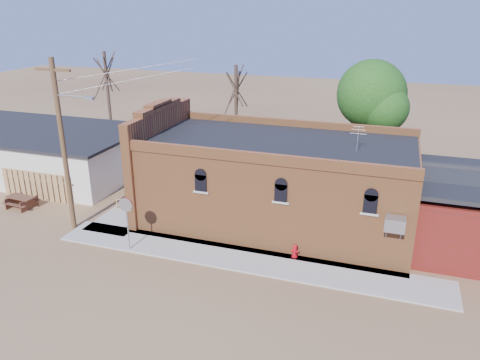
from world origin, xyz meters
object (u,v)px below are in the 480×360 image
(trash_barrel, at_px, (142,207))
(brick_bar, at_px, (272,181))
(stop_sign, at_px, (126,210))
(picnic_table, at_px, (21,200))
(utility_pole, at_px, (64,143))
(fire_hydrant, at_px, (295,251))

(trash_barrel, bearing_deg, brick_bar, 13.54)
(stop_sign, height_order, picnic_table, stop_sign)
(stop_sign, bearing_deg, brick_bar, 64.69)
(brick_bar, relative_size, utility_pole, 1.82)
(utility_pole, relative_size, picnic_table, 5.04)
(picnic_table, bearing_deg, brick_bar, 16.19)
(utility_pole, height_order, picnic_table, utility_pole)
(brick_bar, height_order, trash_barrel, brick_bar)
(fire_hydrant, bearing_deg, utility_pole, 166.59)
(utility_pole, bearing_deg, fire_hydrant, 2.86)
(brick_bar, bearing_deg, stop_sign, -136.00)
(brick_bar, relative_size, trash_barrel, 19.08)
(fire_hydrant, xyz_separation_m, stop_sign, (-7.85, -1.80, 1.76))
(brick_bar, height_order, stop_sign, brick_bar)
(trash_barrel, relative_size, picnic_table, 0.48)
(fire_hydrant, height_order, trash_barrel, trash_barrel)
(brick_bar, bearing_deg, picnic_table, -168.19)
(utility_pole, bearing_deg, picnic_table, 164.87)
(stop_sign, relative_size, picnic_table, 1.52)
(utility_pole, xyz_separation_m, picnic_table, (-4.69, 1.27, -4.31))
(trash_barrel, bearing_deg, picnic_table, -169.90)
(brick_bar, xyz_separation_m, fire_hydrant, (2.16, -3.70, -1.93))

